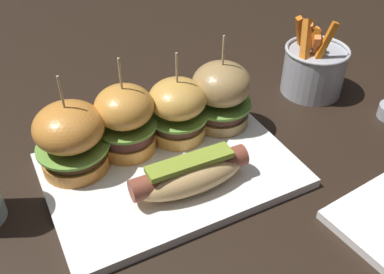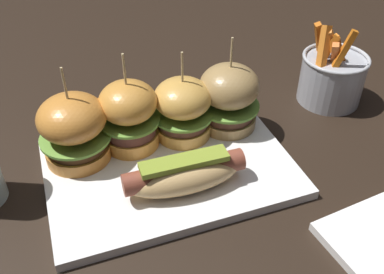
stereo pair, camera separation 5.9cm
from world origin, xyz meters
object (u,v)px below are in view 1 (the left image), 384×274
at_px(platter_main, 171,170).
at_px(slider_far_right, 221,94).
at_px(slider_center_right, 178,109).
at_px(fries_bucket, 314,69).
at_px(slider_far_left, 71,138).
at_px(slider_center_left, 125,119).
at_px(hot_dog, 190,174).

distance_m(platter_main, slider_far_right, 0.14).
height_order(slider_center_right, fries_bucket, slider_center_right).
xyz_separation_m(platter_main, fries_bucket, (0.32, 0.08, 0.04)).
bearing_deg(slider_far_left, platter_main, -27.36).
relative_size(platter_main, fries_bucket, 2.41).
distance_m(slider_far_right, fries_bucket, 0.20).
xyz_separation_m(platter_main, slider_center_left, (-0.04, 0.06, 0.06)).
distance_m(platter_main, hot_dog, 0.06).
distance_m(hot_dog, fries_bucket, 0.34).
bearing_deg(hot_dog, slider_far_right, 45.29).
bearing_deg(platter_main, hot_dog, -83.76).
bearing_deg(fries_bucket, platter_main, -164.98).
distance_m(slider_center_left, slider_far_right, 0.15).
xyz_separation_m(hot_dog, fries_bucket, (0.31, 0.13, 0.01)).
relative_size(platter_main, slider_far_left, 2.34).
relative_size(slider_far_left, fries_bucket, 1.03).
bearing_deg(slider_center_right, fries_bucket, 5.14).
height_order(slider_center_right, slider_far_right, slider_far_right).
bearing_deg(slider_far_right, slider_far_left, -179.83).
height_order(platter_main, fries_bucket, fries_bucket).
height_order(platter_main, hot_dog, hot_dog).
xyz_separation_m(hot_dog, slider_center_right, (0.04, 0.11, 0.02)).
height_order(slider_far_right, fries_bucket, slider_far_right).
bearing_deg(slider_far_left, fries_bucket, 3.32).
distance_m(slider_far_left, fries_bucket, 0.43).
xyz_separation_m(platter_main, hot_dog, (0.01, -0.05, 0.03)).
height_order(platter_main, slider_center_right, slider_center_right).
distance_m(hot_dog, slider_far_right, 0.16).
bearing_deg(slider_center_left, hot_dog, -69.30).
bearing_deg(fries_bucket, slider_center_right, -174.86).
height_order(slider_center_left, slider_center_right, slider_center_left).
relative_size(slider_center_left, slider_far_right, 1.00).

